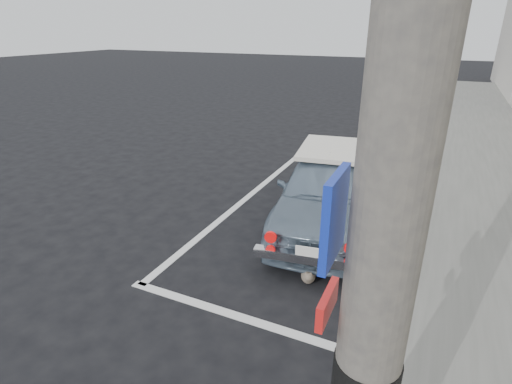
{
  "coord_description": "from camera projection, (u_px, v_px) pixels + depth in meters",
  "views": [
    {
      "loc": [
        2.18,
        -3.69,
        3.04
      ],
      "look_at": [
        -0.11,
        1.27,
        0.75
      ],
      "focal_mm": 28.0,
      "sensor_mm": 36.0,
      "label": 1
    }
  ],
  "objects": [
    {
      "name": "pline_side",
      "position": [
        257.0,
        190.0,
        7.97
      ],
      "size": [
        0.12,
        7.0,
        0.01
      ],
      "primitive_type": "cube",
      "color": "silver",
      "rests_on": "ground"
    },
    {
      "name": "retro_coupe",
      "position": [
        328.0,
        188.0,
        6.39
      ],
      "size": [
        1.99,
        3.82,
        1.24
      ],
      "rotation": [
        0.0,
        0.0,
        0.15
      ],
      "color": "slate",
      "rests_on": "ground"
    },
    {
      "name": "sidewalk",
      "position": [
        495.0,
        257.0,
        5.51
      ],
      "size": [
        2.8,
        40.0,
        0.15
      ],
      "primitive_type": "cube",
      "color": "#60605C",
      "rests_on": "ground"
    },
    {
      "name": "ground",
      "position": [
        222.0,
        282.0,
        5.11
      ],
      "size": [
        80.0,
        80.0,
        0.0
      ],
      "primitive_type": "plane",
      "color": "black",
      "rests_on": "ground"
    },
    {
      "name": "pline_rear",
      "position": [
        239.0,
        317.0,
        4.49
      ],
      "size": [
        3.0,
        0.12,
        0.01
      ],
      "primitive_type": "cube",
      "color": "silver",
      "rests_on": "ground"
    },
    {
      "name": "cat",
      "position": [
        308.0,
        275.0,
        5.08
      ],
      "size": [
        0.26,
        0.42,
        0.23
      ],
      "rotation": [
        0.0,
        0.0,
        0.29
      ],
      "color": "#6E5E54",
      "rests_on": "ground"
    },
    {
      "name": "pline_front",
      "position": [
        362.0,
        152.0,
        10.35
      ],
      "size": [
        3.0,
        0.12,
        0.01
      ],
      "primitive_type": "cube",
      "color": "silver",
      "rests_on": "ground"
    }
  ]
}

